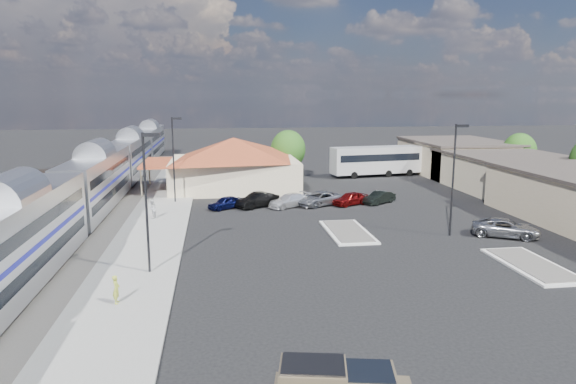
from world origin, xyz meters
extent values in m
plane|color=black|center=(0.00, 0.00, 0.00)|extent=(280.00, 280.00, 0.00)
cube|color=#4C4944|center=(-21.00, 8.00, 0.06)|extent=(16.00, 100.00, 0.12)
cube|color=gray|center=(-12.00, 6.00, 0.09)|extent=(5.50, 92.00, 0.18)
cube|color=silver|center=(-18.00, -8.32, 3.05)|extent=(3.00, 20.00, 5.00)
cube|color=black|center=(-18.00, -8.32, 0.30)|extent=(2.20, 16.00, 0.60)
cube|color=silver|center=(-18.00, 12.68, 3.05)|extent=(3.00, 20.00, 5.00)
cube|color=black|center=(-18.00, 12.68, 0.30)|extent=(2.20, 16.00, 0.60)
cube|color=silver|center=(-18.00, 33.68, 3.05)|extent=(3.00, 20.00, 5.00)
cube|color=black|center=(-18.00, 33.68, 0.30)|extent=(2.20, 16.00, 0.60)
cube|color=silver|center=(-18.00, 54.68, 3.05)|extent=(3.00, 20.00, 5.00)
cube|color=black|center=(-18.00, 54.68, 0.30)|extent=(2.20, 16.00, 0.60)
cube|color=black|center=(-24.00, 8.13, 2.20)|extent=(2.80, 14.00, 3.60)
cube|color=black|center=(-24.00, 8.13, 0.30)|extent=(2.20, 12.00, 0.60)
cylinder|color=black|center=(-24.00, 24.13, 2.10)|extent=(2.80, 14.00, 2.80)
cube|color=black|center=(-24.00, 24.13, 0.30)|extent=(2.20, 12.00, 0.60)
cube|color=#BCAD89|center=(-4.50, 24.00, 1.80)|extent=(15.00, 12.00, 3.60)
pyramid|color=maroon|center=(-4.50, 24.00, 4.90)|extent=(15.30, 12.24, 2.60)
cube|color=maroon|center=(-13.60, 24.00, 3.30)|extent=(3.20, 9.60, 0.25)
cube|color=#C6B28C|center=(28.00, 18.00, 2.00)|extent=(12.00, 18.00, 4.00)
cube|color=#3F3833|center=(28.00, 18.00, 4.15)|extent=(12.40, 18.40, 0.30)
cube|color=#C6B28C|center=(28.00, 32.00, 2.25)|extent=(12.00, 16.00, 4.50)
cube|color=#3F3833|center=(28.00, 32.00, 4.65)|extent=(12.40, 16.40, 0.30)
cube|color=silver|center=(4.00, 2.00, 0.07)|extent=(3.30, 7.50, 0.15)
cube|color=#4C4944|center=(4.00, 2.00, 0.16)|extent=(2.70, 6.90, 0.10)
cube|color=silver|center=(14.00, -8.00, 0.07)|extent=(3.30, 7.50, 0.15)
cube|color=#4C4944|center=(14.00, -8.00, 0.16)|extent=(2.70, 6.90, 0.10)
cylinder|color=black|center=(-11.00, -6.00, 4.50)|extent=(0.16, 0.16, 9.00)
cube|color=black|center=(-10.50, -6.00, 8.85)|extent=(1.00, 0.25, 0.22)
cylinder|color=black|center=(-11.00, 16.00, 4.50)|extent=(0.16, 0.16, 9.00)
cube|color=black|center=(-10.50, 16.00, 8.85)|extent=(1.00, 0.25, 0.22)
cylinder|color=black|center=(12.00, 0.00, 4.50)|extent=(0.16, 0.16, 9.00)
cube|color=black|center=(12.50, 0.00, 8.85)|extent=(1.00, 0.25, 0.22)
cylinder|color=#382314|center=(34.00, 26.00, 1.28)|extent=(0.30, 0.30, 2.55)
ellipsoid|color=#204714|center=(34.00, 26.00, 3.77)|extent=(4.41, 4.41, 4.87)
cylinder|color=#382314|center=(3.00, 30.00, 1.36)|extent=(0.30, 0.30, 2.73)
ellipsoid|color=#204714|center=(3.00, 30.00, 4.03)|extent=(4.71, 4.71, 5.21)
cube|color=tan|center=(-2.33, -21.66, 1.14)|extent=(2.20, 2.07, 0.86)
cube|color=tan|center=(-2.33, -21.66, 1.23)|extent=(2.69, 2.16, 1.00)
imported|color=#92949A|center=(16.28, -0.96, 0.72)|extent=(5.71, 4.63, 1.45)
cube|color=silver|center=(15.56, 30.74, 2.31)|extent=(13.15, 4.57, 3.65)
cube|color=black|center=(15.56, 30.74, 2.75)|extent=(12.14, 4.47, 0.97)
cylinder|color=black|center=(20.21, 30.13, 0.48)|extent=(1.00, 0.45, 0.97)
cylinder|color=black|center=(19.85, 32.61, 0.48)|extent=(1.00, 0.45, 0.97)
cylinder|color=black|center=(11.91, 28.95, 0.48)|extent=(1.00, 0.45, 0.97)
cylinder|color=black|center=(11.56, 31.44, 0.48)|extent=(1.00, 0.45, 0.97)
imported|color=#ABB839|center=(-12.14, -10.89, 0.96)|extent=(0.39, 0.58, 1.57)
imported|color=beige|center=(-12.49, 8.61, 1.04)|extent=(0.82, 0.96, 1.72)
imported|color=#0B0F3A|center=(-5.77, 12.53, 0.64)|extent=(3.99, 3.25, 1.28)
imported|color=black|center=(-2.57, 12.83, 0.75)|extent=(4.68, 3.88, 1.51)
imported|color=silver|center=(0.63, 12.53, 0.67)|extent=(4.97, 3.98, 1.35)
imported|color=gray|center=(3.83, 12.83, 0.72)|extent=(5.67, 4.50, 1.43)
imported|color=maroon|center=(7.03, 12.53, 0.69)|extent=(4.33, 3.34, 1.38)
imported|color=black|center=(10.23, 12.83, 0.65)|extent=(4.02, 3.34, 1.30)
camera|label=1|loc=(-6.65, -37.99, 11.24)|focal=32.00mm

